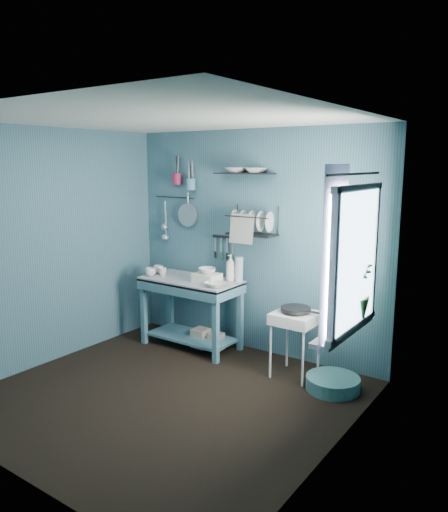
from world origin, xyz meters
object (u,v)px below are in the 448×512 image
Objects in this scene: utensil_cup_magenta at (177,179)px; mug_left at (150,272)px; work_counter at (191,313)px; water_bottle at (239,269)px; storage_tin_small at (216,341)px; frying_pan at (296,309)px; potted_plant at (353,291)px; hotplate_stand at (295,345)px; soap_bottle at (231,268)px; colander at (188,215)px; mug_mid at (162,272)px; floor_basin at (333,383)px; mug_right at (158,269)px; wash_tub at (207,278)px; dish_rack at (252,221)px; storage_tin_large at (201,338)px; utensil_cup_teal at (191,184)px.

mug_left is at bearing -96.95° from utensil_cup_magenta.
mug_left reaches higher than work_counter.
work_counter is 4.12× the size of water_bottle.
water_bottle is at bearing 32.47° from storage_tin_small.
potted_plant reaches higher than frying_pan.
soap_bottle is at bearing 165.88° from hotplate_stand.
soap_bottle is 0.90m from colander.
floor_basin is at bearing -1.65° from mug_mid.
mug_right is 0.75m from wash_tub.
frying_pan is 0.55× the size of dish_rack.
water_bottle is at bearing 20.81° from mug_left.
mug_left reaches higher than frying_pan.
utensil_cup_magenta is 1.92m from storage_tin_large.
wash_tub is 0.42× the size of hotplate_stand.
mug_right reaches higher than work_counter.
utensil_cup_teal reaches higher than soap_bottle.
hotplate_stand is 0.37m from frying_pan.
wash_tub is at bearing 178.58° from frying_pan.
hotplate_stand is at bearing 0.00° from frying_pan.
storage_tin_large is (-0.15, 0.07, -0.76)m from wash_tub.
colander reaches higher than mug_mid.
wash_tub is at bearing -116.57° from storage_tin_small.
utensil_cup_magenta is 0.25× the size of floor_basin.
potted_plant is 1.02× the size of floor_basin.
dish_rack reaches higher than mug_right.
colander is 1.27× the size of storage_tin_large.
storage_tin_small is at bearing -135.00° from soap_bottle.
mug_mid is at bearing -170.57° from dish_rack.
frying_pan reaches higher than storage_tin_large.
potted_plant is at bearing -10.18° from mug_right.
colander is (0.21, 0.32, 0.64)m from mug_right.
utensil_cup_magenta is at bearing 173.91° from soap_bottle.
utensil_cup_teal reaches higher than floor_basin.
water_bottle is at bearing 11.31° from soap_bottle.
potted_plant is (1.68, -0.67, 0.12)m from soap_bottle.
utensil_cup_magenta is at bearing 169.35° from frying_pan.
colander reaches higher than mug_left.
mug_left is 1.07m from water_bottle.
wash_tub is 0.30m from soap_bottle.
utensil_cup_teal is at bearing 168.44° from hotplate_stand.
mug_right is at bearing -170.23° from work_counter.
soap_bottle is 1.49× the size of storage_tin_small.
storage_tin_large is at bearing -157.96° from water_bottle.
utensil_cup_magenta is at bearing -167.08° from colander.
water_bottle is (0.90, 0.28, 0.09)m from mug_mid.
utensil_cup_teal reaches higher than potted_plant.
storage_tin_large is (0.31, -0.24, -1.77)m from utensil_cup_teal.
wash_tub is 2.15× the size of utensil_cup_magenta.
potted_plant is at bearing -13.59° from wash_tub.
utensil_cup_magenta is 0.46× the size of colander.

